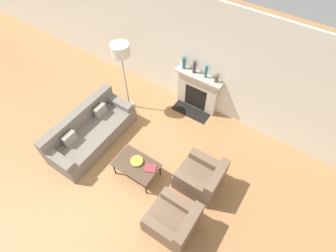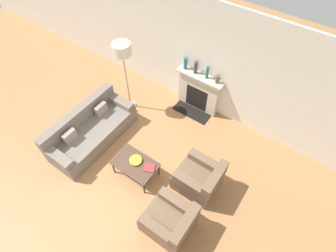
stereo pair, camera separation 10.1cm
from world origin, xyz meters
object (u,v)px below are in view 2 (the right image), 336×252
object	(u,v)px
armchair_far	(199,179)
armchair_near	(170,221)
mantel_vase_center_right	(207,72)
mantel_vase_right	(218,79)
mantel_vase_left	(185,63)
floor_lamp	(122,53)
coffee_table	(135,164)
book	(149,168)
bowl	(136,160)
fireplace	(199,92)
couch	(91,131)
mantel_vase_center_left	(196,67)

from	to	relation	value
armchair_far	armchair_near	bearing A→B (deg)	-0.00
armchair_near	mantel_vase_center_right	size ratio (longest dim) A/B	2.68
armchair_near	mantel_vase_right	bearing A→B (deg)	-165.47
mantel_vase_left	floor_lamp	bearing A→B (deg)	-135.63
armchair_near	coffee_table	world-z (taller)	armchair_near
armchair_near	book	bearing A→B (deg)	-123.01
armchair_near	coffee_table	size ratio (longest dim) A/B	0.95
coffee_table	bowl	distance (m)	0.09
fireplace	mantel_vase_right	bearing A→B (deg)	1.94
couch	fireplace	bearing A→B (deg)	-32.86
book	floor_lamp	xyz separation A→B (m)	(-1.77, 1.43, 1.26)
armchair_near	mantel_vase_left	xyz separation A→B (m)	(-1.69, 3.08, 0.93)
armchair_far	mantel_vase_right	world-z (taller)	mantel_vase_right
armchair_near	mantel_vase_center_left	bearing A→B (deg)	-155.57
mantel_vase_center_right	mantel_vase_left	bearing A→B (deg)	180.00
armchair_near	mantel_vase_left	world-z (taller)	mantel_vase_left
armchair_near	floor_lamp	xyz separation A→B (m)	(-2.74, 2.06, 1.39)
armchair_far	mantel_vase_center_right	world-z (taller)	mantel_vase_center_right
couch	book	size ratio (longest dim) A/B	7.54
armchair_near	armchair_far	world-z (taller)	same
couch	armchair_far	world-z (taller)	couch
fireplace	mantel_vase_left	bearing A→B (deg)	178.13
fireplace	mantel_vase_right	world-z (taller)	mantel_vase_right
fireplace	armchair_far	size ratio (longest dim) A/B	1.38
couch	mantel_vase_right	world-z (taller)	mantel_vase_right
couch	mantel_vase_center_left	xyz separation A→B (m)	(1.38, 2.40, 0.94)
coffee_table	couch	bearing A→B (deg)	174.55
couch	mantel_vase_center_left	bearing A→B (deg)	-29.86
couch	mantel_vase_right	size ratio (longest dim) A/B	11.00
armchair_far	coffee_table	xyz separation A→B (m)	(-1.28, -0.54, 0.09)
coffee_table	bowl	world-z (taller)	bowl
floor_lamp	mantel_vase_center_left	xyz separation A→B (m)	(1.34, 1.02, -0.46)
bowl	floor_lamp	bearing A→B (deg)	134.31
mantel_vase_center_left	armchair_far	bearing A→B (deg)	-55.08
coffee_table	mantel_vase_right	bearing A→B (deg)	79.24
book	mantel_vase_left	world-z (taller)	mantel_vase_left
fireplace	mantel_vase_center_right	distance (m)	0.74
armchair_far	mantel_vase_center_right	bearing A→B (deg)	-151.58
couch	mantel_vase_right	distance (m)	3.24
armchair_far	mantel_vase_left	xyz separation A→B (m)	(-1.69, 2.01, 0.93)
couch	coffee_table	bearing A→B (deg)	-95.45
mantel_vase_center_right	armchair_near	bearing A→B (deg)	-70.60
coffee_table	mantel_vase_center_right	bearing A→B (deg)	85.57
armchair_near	bowl	size ratio (longest dim) A/B	3.30
fireplace	mantel_vase_left	xyz separation A→B (m)	(-0.45, 0.01, 0.71)
bowl	mantel_vase_center_left	xyz separation A→B (m)	(-0.09, 2.49, 0.78)
floor_lamp	mantel_vase_right	xyz separation A→B (m)	(1.94, 1.02, -0.52)
bowl	mantel_vase_center_right	world-z (taller)	mantel_vase_center_right
bowl	mantel_vase_center_left	bearing A→B (deg)	92.17
bowl	mantel_vase_center_left	size ratio (longest dim) A/B	0.83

